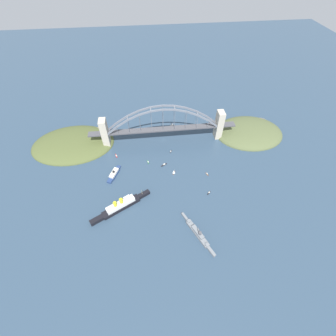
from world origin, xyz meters
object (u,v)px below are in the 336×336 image
at_px(small_boat_6, 116,156).
at_px(harbor_arch_bridge, 163,128).
at_px(seaplane_taxiing_near_bridge, 172,125).
at_px(small_boat_0, 171,151).
at_px(naval_cruiser, 198,233).
at_px(small_boat_5, 207,174).
at_px(small_boat_4, 209,193).
at_px(small_boat_1, 148,162).
at_px(harbor_ferry_steamer, 114,174).
at_px(small_boat_2, 164,165).
at_px(ocean_liner, 121,206).
at_px(small_boat_3, 174,172).

bearing_deg(small_boat_6, harbor_arch_bridge, -159.75).
bearing_deg(seaplane_taxiing_near_bridge, small_boat_0, 80.44).
distance_m(naval_cruiser, small_boat_5, 111.32).
distance_m(small_boat_0, small_boat_5, 81.77).
relative_size(small_boat_4, small_boat_6, 0.73).
height_order(seaplane_taxiing_near_bridge, small_boat_6, seaplane_taxiing_near_bridge).
distance_m(harbor_arch_bridge, small_boat_1, 70.61).
xyz_separation_m(harbor_ferry_steamer, small_boat_2, (-85.72, -12.67, -1.95)).
bearing_deg(ocean_liner, small_boat_4, -175.18).
relative_size(harbor_ferry_steamer, small_boat_6, 4.05).
relative_size(harbor_ferry_steamer, seaplane_taxiing_near_bridge, 4.03).
distance_m(ocean_liner, harbor_ferry_steamer, 68.23).
xyz_separation_m(naval_cruiser, small_boat_1, (59.85, -143.97, -2.46)).
bearing_deg(small_boat_1, harbor_ferry_steamer, 21.13).
bearing_deg(small_boat_5, harbor_ferry_steamer, -6.11).
relative_size(seaplane_taxiing_near_bridge, small_boat_0, 1.24).
bearing_deg(seaplane_taxiing_near_bridge, harbor_arch_bridge, 61.35).
height_order(seaplane_taxiing_near_bridge, small_boat_4, seaplane_taxiing_near_bridge).
bearing_deg(small_boat_5, small_boat_0, -48.57).
xyz_separation_m(naval_cruiser, harbor_ferry_steamer, (118.15, -121.44, -0.47)).
distance_m(harbor_ferry_steamer, small_boat_6, 44.79).
bearing_deg(small_boat_5, harbor_arch_bridge, -55.56).
xyz_separation_m(naval_cruiser, small_boat_0, (16.56, -166.07, -2.58)).
xyz_separation_m(small_boat_2, small_boat_3, (-14.45, 20.96, 3.40)).
relative_size(small_boat_0, small_boat_5, 1.06).
relative_size(seaplane_taxiing_near_bridge, small_boat_4, 1.37).
bearing_deg(harbor_ferry_steamer, small_boat_3, 175.27).
bearing_deg(small_boat_2, small_boat_5, 157.25).
bearing_deg(seaplane_taxiing_near_bridge, small_boat_2, 75.10).
distance_m(naval_cruiser, small_boat_1, 155.93).
height_order(small_boat_1, small_boat_4, small_boat_1).
xyz_separation_m(ocean_liner, small_boat_1, (-45.07, -89.39, -5.22)).
xyz_separation_m(ocean_liner, small_boat_4, (-136.57, -11.52, -5.31)).
distance_m(small_boat_2, small_boat_6, 89.71).
relative_size(naval_cruiser, small_boat_5, 9.43).
xyz_separation_m(naval_cruiser, small_boat_6, (116.24, -166.14, -2.45)).
relative_size(small_boat_4, small_boat_5, 0.96).
bearing_deg(seaplane_taxiing_near_bridge, small_boat_1, 60.16).
relative_size(ocean_liner, small_boat_4, 12.71).
bearing_deg(small_boat_4, harbor_arch_bridge, -66.16).
distance_m(harbor_arch_bridge, small_boat_4, 148.35).
distance_m(seaplane_taxiing_near_bridge, small_boat_5, 142.96).
relative_size(harbor_arch_bridge, small_boat_5, 37.64).
height_order(harbor_arch_bridge, small_boat_2, harbor_arch_bridge).
bearing_deg(small_boat_6, small_boat_2, 159.08).
relative_size(harbor_arch_bridge, small_boat_2, 24.30).
bearing_deg(small_boat_2, small_boat_3, 124.59).
xyz_separation_m(seaplane_taxiing_near_bridge, small_boat_1, (56.01, 97.63, -1.23)).
bearing_deg(small_boat_3, small_boat_6, -28.34).
bearing_deg(small_boat_4, small_boat_2, -46.70).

